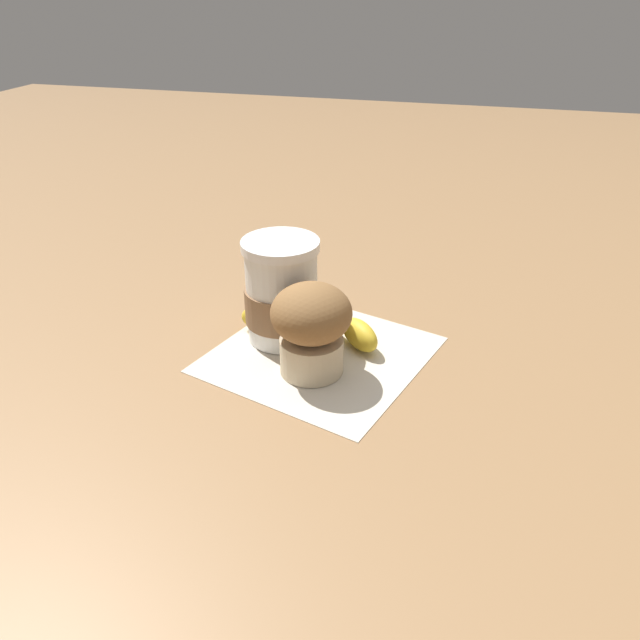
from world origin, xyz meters
name	(u,v)px	position (x,y,z in m)	size (l,w,h in m)	color
ground_plane	(320,355)	(0.00, 0.00, 0.00)	(3.00, 3.00, 0.00)	#936D47
paper_napkin	(320,354)	(0.00, 0.00, 0.00)	(0.21, 0.21, 0.00)	beige
coffee_cup	(282,294)	(-0.05, 0.02, 0.06)	(0.08, 0.08, 0.12)	white
muffin	(313,326)	(0.00, -0.03, 0.06)	(0.08, 0.08, 0.10)	beige
banana	(314,324)	(-0.02, 0.03, 0.02)	(0.17, 0.07, 0.03)	gold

